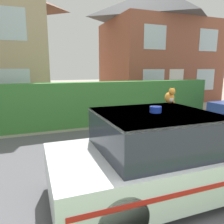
{
  "coord_description": "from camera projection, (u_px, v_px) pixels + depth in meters",
  "views": [
    {
      "loc": [
        -1.34,
        -1.1,
        2.15
      ],
      "look_at": [
        0.66,
        4.01,
        1.05
      ],
      "focal_mm": 35.0,
      "sensor_mm": 36.0,
      "label": 1
    }
  ],
  "objects": [
    {
      "name": "road_strip",
      "position": [
        95.0,
        163.0,
        5.04
      ],
      "size": [
        28.0,
        5.46,
        0.01
      ],
      "primitive_type": "cube",
      "color": "#5B5B60",
      "rests_on": "ground"
    },
    {
      "name": "garden_hedge",
      "position": [
        92.0,
        104.0,
        8.27
      ],
      "size": [
        10.34,
        0.52,
        1.65
      ],
      "primitive_type": "cube",
      "color": "#3D7F38",
      "rests_on": "ground"
    },
    {
      "name": "house_right",
      "position": [
        158.0,
        44.0,
        15.03
      ],
      "size": [
        7.22,
        5.5,
        7.4
      ],
      "color": "#93513D",
      "rests_on": "ground"
    },
    {
      "name": "cat",
      "position": [
        170.0,
        97.0,
        3.78
      ],
      "size": [
        0.24,
        0.3,
        0.29
      ],
      "rotation": [
        0.0,
        0.0,
        4.46
      ],
      "color": "orange",
      "rests_on": "police_car"
    },
    {
      "name": "police_car",
      "position": [
        167.0,
        155.0,
        3.76
      ],
      "size": [
        4.2,
        1.92,
        1.54
      ],
      "rotation": [
        0.0,
        0.0,
        -0.02
      ],
      "color": "black",
      "rests_on": "road_strip"
    }
  ]
}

